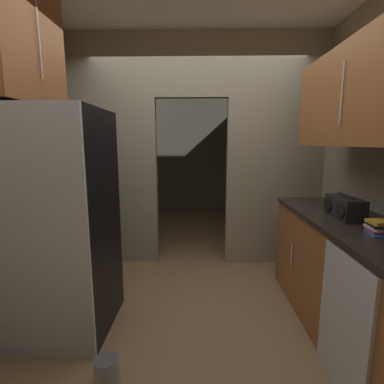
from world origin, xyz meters
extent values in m
plane|color=brown|center=(0.00, 0.00, 0.00)|extent=(20.00, 20.00, 0.00)
cube|color=gray|center=(-1.02, 1.25, 1.39)|extent=(1.03, 0.12, 2.79)
cube|color=gray|center=(0.95, 1.25, 1.39)|extent=(1.16, 0.12, 2.79)
cube|color=gray|center=(-0.07, 1.25, 2.42)|extent=(0.87, 0.12, 0.74)
cube|color=gray|center=(0.00, 4.20, 1.39)|extent=(3.07, 0.10, 2.79)
cube|color=gray|center=(-1.48, 2.73, 1.39)|extent=(0.10, 2.95, 2.79)
cube|color=gray|center=(1.48, 2.73, 1.39)|extent=(0.10, 2.95, 2.79)
cube|color=black|center=(-1.10, -0.11, 0.89)|extent=(0.79, 0.74, 1.77)
cube|color=#B7BABC|center=(-1.10, -0.49, 0.89)|extent=(0.79, 0.03, 1.77)
cube|color=brown|center=(1.21, -0.17, 0.45)|extent=(0.61, 1.93, 0.89)
cube|color=black|center=(1.21, -0.17, 0.91)|extent=(0.65, 1.93, 0.04)
cylinder|color=#B7BABC|center=(0.89, -0.60, 0.49)|extent=(0.01, 0.01, 0.22)
cylinder|color=#B7BABC|center=(0.89, 0.25, 0.49)|extent=(0.01, 0.01, 0.22)
cube|color=#B7BABC|center=(0.90, -0.71, 0.44)|extent=(0.02, 0.56, 0.87)
cube|color=brown|center=(1.21, -0.17, 1.86)|extent=(0.34, 1.74, 0.73)
cylinder|color=#B7BABC|center=(1.03, -0.17, 1.86)|extent=(0.01, 0.01, 0.44)
cube|color=brown|center=(-1.35, -0.02, 2.29)|extent=(0.34, 0.87, 0.96)
cylinder|color=#B7BABC|center=(-1.17, -0.02, 2.29)|extent=(0.01, 0.01, 0.58)
cube|color=black|center=(1.18, -0.06, 1.02)|extent=(0.16, 0.37, 0.16)
cylinder|color=#262626|center=(1.18, -0.06, 1.12)|extent=(0.02, 0.26, 0.02)
cylinder|color=black|center=(1.09, -0.17, 1.02)|extent=(0.01, 0.11, 0.11)
cylinder|color=black|center=(1.09, 0.05, 1.02)|extent=(0.01, 0.11, 0.11)
cube|color=#2D609E|center=(1.18, -0.51, 0.94)|extent=(0.13, 0.16, 0.02)
cube|color=#8C3893|center=(1.18, -0.49, 0.96)|extent=(0.13, 0.14, 0.02)
cube|color=beige|center=(1.17, -0.49, 0.98)|extent=(0.10, 0.14, 0.02)
cube|color=black|center=(1.18, -0.49, 1.00)|extent=(0.12, 0.16, 0.02)
cube|color=gold|center=(1.18, -0.50, 1.02)|extent=(0.12, 0.13, 0.02)
cylinder|color=#99999E|center=(-0.55, -0.72, 0.09)|extent=(0.16, 0.16, 0.17)
cylinder|color=#4C4C51|center=(-0.55, -0.72, 0.18)|extent=(0.15, 0.15, 0.01)
camera|label=1|loc=(0.03, -2.28, 1.52)|focal=26.62mm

